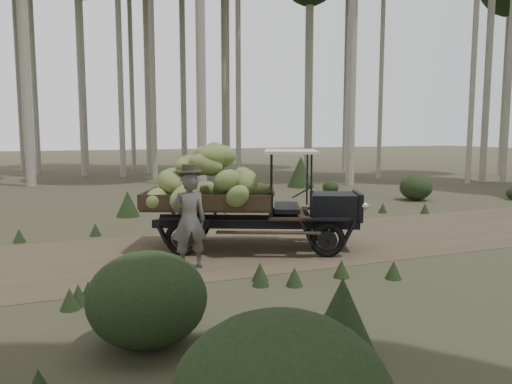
{
  "coord_description": "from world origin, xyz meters",
  "views": [
    {
      "loc": [
        -4.95,
        -9.36,
        2.36
      ],
      "look_at": [
        -1.21,
        -0.08,
        1.16
      ],
      "focal_mm": 35.0,
      "sensor_mm": 36.0,
      "label": 1
    }
  ],
  "objects": [
    {
      "name": "ground",
      "position": [
        0.0,
        0.0,
        0.0
      ],
      "size": [
        120.0,
        120.0,
        0.0
      ],
      "primitive_type": "plane",
      "color": "#473D2B",
      "rests_on": "ground"
    },
    {
      "name": "dirt_track",
      "position": [
        0.0,
        0.0,
        0.0
      ],
      "size": [
        70.0,
        4.0,
        0.01
      ],
      "primitive_type": "cube",
      "color": "brown",
      "rests_on": "ground"
    },
    {
      "name": "banana_truck",
      "position": [
        -1.72,
        0.09,
        1.28
      ],
      "size": [
        4.52,
        3.07,
        2.19
      ],
      "rotation": [
        0.0,
        0.0,
        -0.43
      ],
      "color": "black",
      "rests_on": "ground"
    },
    {
      "name": "farmer",
      "position": [
        -2.85,
        -1.07,
        0.86
      ],
      "size": [
        0.63,
        0.46,
        1.82
      ],
      "rotation": [
        0.0,
        0.0,
        3.1
      ],
      "color": "#4E4C48",
      "rests_on": "ground"
    },
    {
      "name": "undergrowth",
      "position": [
        0.7,
        -3.45,
        0.55
      ],
      "size": [
        23.39,
        22.86,
        1.38
      ],
      "color": "#233319",
      "rests_on": "ground"
    }
  ]
}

